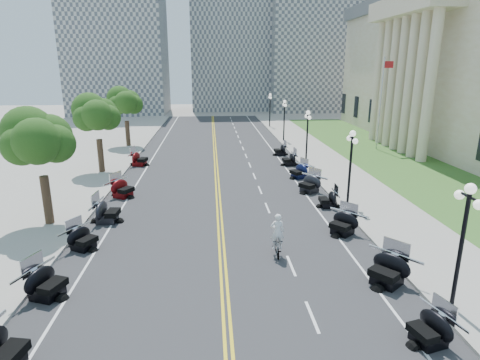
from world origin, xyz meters
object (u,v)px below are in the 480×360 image
object	(u,v)px
flagpole	(380,105)
cyclist_rider	(278,220)
bicycle	(277,247)
motorcycle_n_3	(430,327)

from	to	relation	value
flagpole	cyclist_rider	xyz separation A→B (m)	(-15.30, -24.88, -3.12)
flagpole	bicycle	size ratio (longest dim) A/B	6.29
flagpole	bicycle	world-z (taller)	flagpole
bicycle	cyclist_rider	world-z (taller)	cyclist_rider
bicycle	cyclist_rider	xyz separation A→B (m)	(0.00, 0.00, 1.40)
motorcycle_n_3	cyclist_rider	distance (m)	8.06
motorcycle_n_3	cyclist_rider	world-z (taller)	cyclist_rider
motorcycle_n_3	bicycle	distance (m)	7.97
flagpole	motorcycle_n_3	distance (m)	33.97
motorcycle_n_3	bicycle	xyz separation A→B (m)	(-4.03, 6.87, -0.15)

